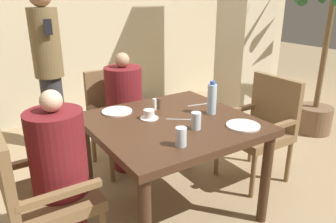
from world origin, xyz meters
TOP-DOWN VIEW (x-y plane):
  - ground_plane at (0.00, 0.00)m, footprint 16.00×16.00m
  - wall_back at (0.00, 2.37)m, footprint 8.00×0.06m
  - pillar_stone at (1.88, 1.23)m, footprint 0.50×0.50m
  - dining_table at (0.00, 0.00)m, footprint 1.06×1.03m
  - chair_left_side at (-0.91, 0.00)m, footprint 0.49×0.49m
  - diner_in_left_chair at (-0.78, 0.00)m, footprint 0.32×0.32m
  - chair_far_side at (0.00, 0.89)m, footprint 0.49×0.49m
  - diner_in_far_chair at (-0.00, 0.76)m, footprint 0.32×0.32m
  - chair_right_side at (0.91, 0.00)m, footprint 0.49×0.49m
  - standing_host at (-0.42, 1.55)m, footprint 0.28×0.31m
  - potted_palm at (2.20, 0.35)m, footprint 0.87×0.88m
  - plate_main_left at (-0.25, 0.36)m, footprint 0.22×0.22m
  - plate_main_right at (0.33, -0.34)m, footprint 0.22×0.22m
  - teacup_with_saucer at (-0.11, 0.12)m, footprint 0.13×0.13m
  - water_bottle at (0.31, -0.04)m, footprint 0.07×0.07m
  - glass_tall_near at (-0.17, -0.35)m, footprint 0.06×0.06m
  - glass_tall_mid at (0.05, -0.20)m, footprint 0.06×0.06m
  - salt_shaker at (0.01, 0.25)m, footprint 0.03×0.03m
  - pepper_shaker at (0.05, 0.25)m, footprint 0.03×0.03m
  - fork_beside_plate at (0.07, -0.03)m, footprint 0.17×0.13m
  - knife_beside_plate at (0.38, 0.16)m, footprint 0.21×0.05m

SIDE VIEW (x-z plane):
  - ground_plane at x=0.00m, z-range 0.00..0.00m
  - chair_left_side at x=-0.91m, z-range 0.05..0.93m
  - chair_far_side at x=0.00m, z-range 0.05..0.93m
  - chair_right_side at x=0.91m, z-range 0.05..0.93m
  - diner_in_left_chair at x=-0.78m, z-range 0.01..1.08m
  - diner_in_far_chair at x=0.00m, z-range 0.01..1.09m
  - dining_table at x=0.00m, z-range 0.27..0.99m
  - fork_beside_plate at x=0.07m, z-range 0.72..0.73m
  - knife_beside_plate at x=0.38m, z-range 0.72..0.73m
  - plate_main_left at x=-0.25m, z-range 0.72..0.73m
  - plate_main_right at x=0.33m, z-range 0.72..0.73m
  - teacup_with_saucer at x=-0.11m, z-range 0.72..0.78m
  - pepper_shaker at x=0.05m, z-range 0.72..0.80m
  - salt_shaker at x=0.01m, z-range 0.72..0.81m
  - glass_tall_near at x=-0.17m, z-range 0.72..0.83m
  - glass_tall_mid at x=0.05m, z-range 0.72..0.83m
  - water_bottle at x=0.31m, z-range 0.71..0.96m
  - standing_host at x=-0.42m, z-range 0.06..1.69m
  - potted_palm at x=2.20m, z-range -0.13..1.97m
  - pillar_stone at x=1.88m, z-range 0.00..2.70m
  - wall_back at x=0.00m, z-range 0.00..2.80m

